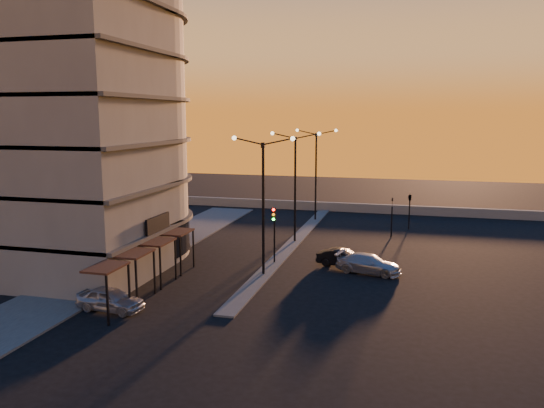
{
  "coord_description": "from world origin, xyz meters",
  "views": [
    {
      "loc": [
        9.54,
        -33.74,
        10.81
      ],
      "look_at": [
        -1.22,
        6.91,
        3.8
      ],
      "focal_mm": 35.0,
      "sensor_mm": 36.0,
      "label": 1
    }
  ],
  "objects_px": {
    "traffic_light_main": "(274,226)",
    "car_sedan": "(343,258)",
    "streetlamp_mid": "(295,178)",
    "car_wagon": "(369,264)",
    "car_hatchback": "(110,299)"
  },
  "relations": [
    {
      "from": "car_wagon",
      "to": "car_hatchback",
      "type": "bearing_deg",
      "value": 142.6
    },
    {
      "from": "car_hatchback",
      "to": "traffic_light_main",
      "type": "bearing_deg",
      "value": -24.67
    },
    {
      "from": "car_sedan",
      "to": "streetlamp_mid",
      "type": "bearing_deg",
      "value": 50.45
    },
    {
      "from": "traffic_light_main",
      "to": "car_wagon",
      "type": "distance_m",
      "value": 7.28
    },
    {
      "from": "traffic_light_main",
      "to": "car_sedan",
      "type": "relative_size",
      "value": 1.13
    },
    {
      "from": "car_hatchback",
      "to": "car_wagon",
      "type": "height_order",
      "value": "car_hatchback"
    },
    {
      "from": "traffic_light_main",
      "to": "car_wagon",
      "type": "relative_size",
      "value": 0.94
    },
    {
      "from": "streetlamp_mid",
      "to": "traffic_light_main",
      "type": "height_order",
      "value": "streetlamp_mid"
    },
    {
      "from": "streetlamp_mid",
      "to": "car_wagon",
      "type": "relative_size",
      "value": 2.1
    },
    {
      "from": "traffic_light_main",
      "to": "streetlamp_mid",
      "type": "bearing_deg",
      "value": 90.0
    },
    {
      "from": "traffic_light_main",
      "to": "car_wagon",
      "type": "bearing_deg",
      "value": -3.83
    },
    {
      "from": "streetlamp_mid",
      "to": "traffic_light_main",
      "type": "relative_size",
      "value": 2.24
    },
    {
      "from": "traffic_light_main",
      "to": "car_hatchback",
      "type": "relative_size",
      "value": 1.09
    },
    {
      "from": "streetlamp_mid",
      "to": "car_hatchback",
      "type": "relative_size",
      "value": 2.45
    },
    {
      "from": "car_wagon",
      "to": "car_sedan",
      "type": "bearing_deg",
      "value": 71.84
    }
  ]
}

